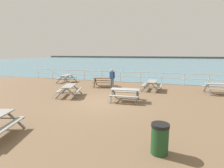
{
  "coord_description": "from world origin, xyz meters",
  "views": [
    {
      "loc": [
        3.48,
        -10.18,
        3.03
      ],
      "look_at": [
        -0.19,
        1.84,
        0.8
      ],
      "focal_mm": 28.35,
      "sensor_mm": 36.0,
      "label": 1
    }
  ],
  "objects_px": {
    "picnic_table_mid_centre": "(152,83)",
    "visitor": "(112,77)",
    "picnic_table_near_right": "(219,86)",
    "picnic_table_near_left": "(69,88)",
    "picnic_table_seaward": "(67,77)",
    "litter_bin": "(160,139)",
    "picnic_table_far_right": "(125,92)",
    "picnic_table_corner": "(104,80)"
  },
  "relations": [
    {
      "from": "picnic_table_mid_centre",
      "to": "picnic_table_far_right",
      "type": "height_order",
      "value": "same"
    },
    {
      "from": "picnic_table_seaward",
      "to": "picnic_table_corner",
      "type": "distance_m",
      "value": 4.49
    },
    {
      "from": "litter_bin",
      "to": "picnic_table_far_right",
      "type": "bearing_deg",
      "value": 112.9
    },
    {
      "from": "picnic_table_mid_centre",
      "to": "picnic_table_far_right",
      "type": "distance_m",
      "value": 4.01
    },
    {
      "from": "picnic_table_corner",
      "to": "litter_bin",
      "type": "distance_m",
      "value": 11.08
    },
    {
      "from": "picnic_table_near_left",
      "to": "picnic_table_seaward",
      "type": "relative_size",
      "value": 1.15
    },
    {
      "from": "picnic_table_near_right",
      "to": "picnic_table_mid_centre",
      "type": "distance_m",
      "value": 4.85
    },
    {
      "from": "picnic_table_near_right",
      "to": "picnic_table_corner",
      "type": "height_order",
      "value": "same"
    },
    {
      "from": "picnic_table_near_left",
      "to": "litter_bin",
      "type": "distance_m",
      "value": 8.49
    },
    {
      "from": "picnic_table_mid_centre",
      "to": "visitor",
      "type": "bearing_deg",
      "value": 93.4
    },
    {
      "from": "picnic_table_corner",
      "to": "visitor",
      "type": "height_order",
      "value": "visitor"
    },
    {
      "from": "picnic_table_far_right",
      "to": "litter_bin",
      "type": "xyz_separation_m",
      "value": [
        2.33,
        -5.51,
        -0.1
      ]
    },
    {
      "from": "picnic_table_mid_centre",
      "to": "visitor",
      "type": "relative_size",
      "value": 1.11
    },
    {
      "from": "picnic_table_near_left",
      "to": "picnic_table_near_right",
      "type": "xyz_separation_m",
      "value": [
        10.27,
        3.86,
        0.0
      ]
    },
    {
      "from": "picnic_table_far_right",
      "to": "visitor",
      "type": "height_order",
      "value": "visitor"
    },
    {
      "from": "picnic_table_mid_centre",
      "to": "litter_bin",
      "type": "distance_m",
      "value": 9.32
    },
    {
      "from": "picnic_table_near_right",
      "to": "picnic_table_near_left",
      "type": "bearing_deg",
      "value": -166.54
    },
    {
      "from": "picnic_table_near_left",
      "to": "picnic_table_seaward",
      "type": "xyz_separation_m",
      "value": [
        -3.3,
        5.08,
        0.0
      ]
    },
    {
      "from": "picnic_table_mid_centre",
      "to": "picnic_table_corner",
      "type": "xyz_separation_m",
      "value": [
        -4.32,
        0.47,
        0.0
      ]
    },
    {
      "from": "picnic_table_far_right",
      "to": "litter_bin",
      "type": "height_order",
      "value": "litter_bin"
    },
    {
      "from": "picnic_table_corner",
      "to": "litter_bin",
      "type": "relative_size",
      "value": 2.21
    },
    {
      "from": "picnic_table_seaward",
      "to": "picnic_table_corner",
      "type": "relative_size",
      "value": 0.89
    },
    {
      "from": "picnic_table_near_right",
      "to": "picnic_table_corner",
      "type": "distance_m",
      "value": 9.18
    },
    {
      "from": "picnic_table_far_right",
      "to": "visitor",
      "type": "distance_m",
      "value": 4.19
    },
    {
      "from": "picnic_table_seaward",
      "to": "picnic_table_near_left",
      "type": "bearing_deg",
      "value": -150.07
    },
    {
      "from": "picnic_table_corner",
      "to": "picnic_table_near_left",
      "type": "bearing_deg",
      "value": -118.24
    },
    {
      "from": "picnic_table_far_right",
      "to": "picnic_table_corner",
      "type": "relative_size",
      "value": 0.9
    },
    {
      "from": "picnic_table_mid_centre",
      "to": "litter_bin",
      "type": "bearing_deg",
      "value": -172.22
    },
    {
      "from": "picnic_table_near_left",
      "to": "visitor",
      "type": "xyz_separation_m",
      "value": [
        2.07,
        3.58,
        0.36
      ]
    },
    {
      "from": "picnic_table_far_right",
      "to": "visitor",
      "type": "xyz_separation_m",
      "value": [
        -1.98,
        3.68,
        0.36
      ]
    },
    {
      "from": "picnic_table_far_right",
      "to": "picnic_table_seaward",
      "type": "relative_size",
      "value": 1.0
    },
    {
      "from": "picnic_table_near_left",
      "to": "litter_bin",
      "type": "height_order",
      "value": "litter_bin"
    },
    {
      "from": "picnic_table_near_right",
      "to": "visitor",
      "type": "distance_m",
      "value": 8.21
    },
    {
      "from": "picnic_table_mid_centre",
      "to": "litter_bin",
      "type": "height_order",
      "value": "litter_bin"
    },
    {
      "from": "picnic_table_mid_centre",
      "to": "picnic_table_corner",
      "type": "distance_m",
      "value": 4.35
    },
    {
      "from": "picnic_table_mid_centre",
      "to": "visitor",
      "type": "distance_m",
      "value": 3.37
    },
    {
      "from": "picnic_table_seaward",
      "to": "visitor",
      "type": "xyz_separation_m",
      "value": [
        5.37,
        -1.5,
        0.36
      ]
    },
    {
      "from": "picnic_table_near_right",
      "to": "litter_bin",
      "type": "relative_size",
      "value": 2.08
    },
    {
      "from": "picnic_table_near_right",
      "to": "picnic_table_seaward",
      "type": "relative_size",
      "value": 1.05
    },
    {
      "from": "picnic_table_near_left",
      "to": "picnic_table_near_right",
      "type": "bearing_deg",
      "value": -86.46
    },
    {
      "from": "picnic_table_near_right",
      "to": "picnic_table_seaward",
      "type": "distance_m",
      "value": 13.62
    },
    {
      "from": "visitor",
      "to": "litter_bin",
      "type": "xyz_separation_m",
      "value": [
        4.3,
        -9.19,
        -0.47
      ]
    }
  ]
}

